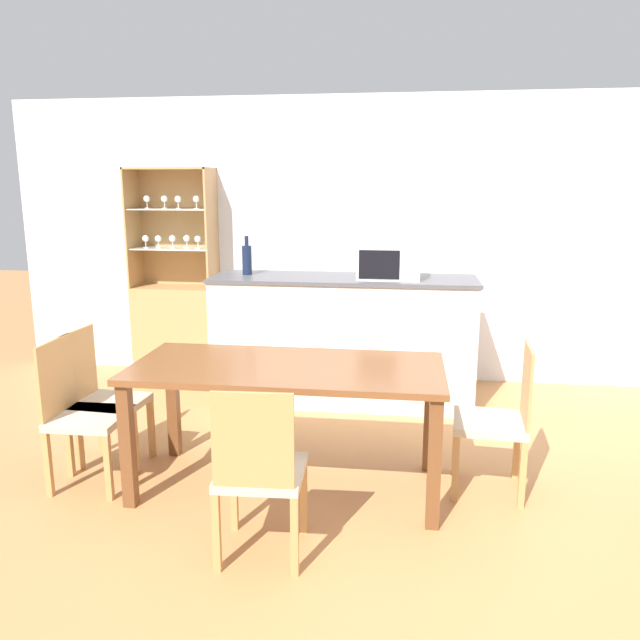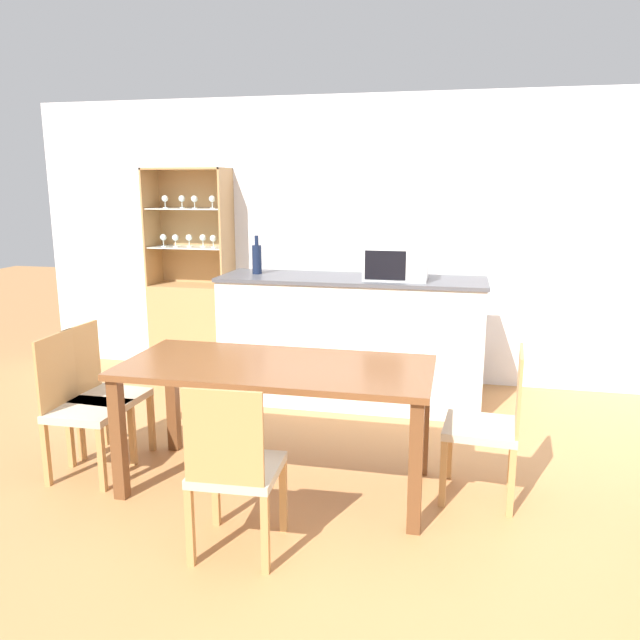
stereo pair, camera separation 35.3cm
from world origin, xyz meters
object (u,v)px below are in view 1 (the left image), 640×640
dining_table (287,381)px  wine_bottle (247,259)px  microwave (389,262)px  dining_chair_head_near (260,472)px  display_cabinet (177,315)px  dining_chair_side_left_far (102,400)px  dining_chair_side_right_far (498,420)px  dining_chair_side_left_near (82,414)px

dining_table → wine_bottle: (-0.64, 1.60, 0.51)m
wine_bottle → microwave: bearing=-2.8°
dining_chair_head_near → microwave: 2.44m
display_cabinet → dining_table: bearing=-55.3°
display_cabinet → wine_bottle: size_ratio=6.04×
dining_chair_side_left_far → dining_chair_side_right_far: same height
dining_table → dining_chair_side_right_far: (1.22, 0.12, -0.22)m
display_cabinet → dining_chair_side_left_near: (0.24, -2.23, -0.13)m
dining_chair_side_left_near → dining_chair_side_right_far: size_ratio=1.00×
dining_chair_side_right_far → display_cabinet: bearing=57.8°
wine_bottle → dining_chair_side_right_far: bearing=-38.6°
dining_table → wine_bottle: wine_bottle is taller
dining_table → microwave: bearing=71.0°
dining_chair_side_left_far → wine_bottle: size_ratio=2.79×
dining_chair_side_left_far → microwave: microwave is taller
microwave → dining_table: bearing=-109.0°
microwave → wine_bottle: wine_bottle is taller
dining_chair_side_left_far → dining_chair_side_left_near: bearing=3.5°
microwave → dining_chair_side_left_near: bearing=-136.4°
dining_chair_head_near → microwave: size_ratio=1.83×
wine_bottle → dining_chair_side_left_near: bearing=-108.7°
dining_chair_side_left_near → microwave: (1.75, 1.66, 0.74)m
dining_table → dining_chair_side_left_far: bearing=174.1°
dining_table → wine_bottle: bearing=111.7°
dining_table → microwave: (0.53, 1.54, 0.52)m
dining_chair_side_left_far → dining_chair_side_right_far: (2.44, -0.01, 0.00)m
dining_chair_side_left_near → dining_chair_side_right_far: 2.45m
display_cabinet → wine_bottle: 1.14m
dining_table → dining_chair_side_left_far: dining_chair_side_left_far is taller
dining_table → dining_chair_side_right_far: dining_chair_side_right_far is taller
dining_chair_side_right_far → wine_bottle: wine_bottle is taller
display_cabinet → dining_chair_head_near: (1.46, -2.83, -0.13)m
dining_chair_side_left_near → microwave: 2.52m
dining_chair_side_left_far → display_cabinet: bearing=-169.6°
display_cabinet → dining_chair_side_right_far: display_cabinet is taller
dining_chair_side_left_far → wine_bottle: (0.58, 1.47, 0.73)m
dining_chair_side_right_far → wine_bottle: bearing=55.8°
microwave → dining_chair_side_left_far: bearing=-141.0°
dining_table → dining_chair_side_left_near: bearing=-174.2°
dining_chair_side_left_far → dining_chair_head_near: size_ratio=1.00×
dining_chair_head_near → wine_bottle: (-0.64, 2.33, 0.73)m
dining_chair_side_right_far → dining_chair_head_near: 1.48m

